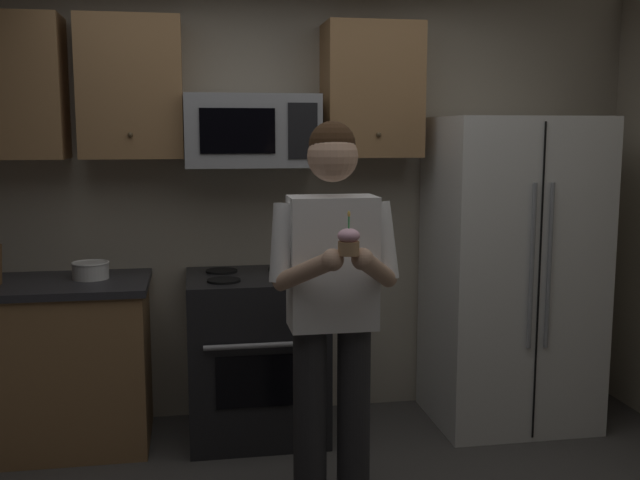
{
  "coord_description": "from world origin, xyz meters",
  "views": [
    {
      "loc": [
        -0.49,
        -2.73,
        1.71
      ],
      "look_at": [
        0.05,
        0.42,
        1.25
      ],
      "focal_mm": 41.82,
      "sensor_mm": 36.0,
      "label": 1
    }
  ],
  "objects": [
    {
      "name": "wall_back",
      "position": [
        0.0,
        1.75,
        1.3
      ],
      "size": [
        4.4,
        0.1,
        2.6
      ],
      "primitive_type": "cube",
      "color": "#B7AD99",
      "rests_on": "ground"
    },
    {
      "name": "oven_range",
      "position": [
        -0.15,
        1.36,
        0.46
      ],
      "size": [
        0.76,
        0.7,
        0.93
      ],
      "color": "black",
      "rests_on": "ground"
    },
    {
      "name": "microwave",
      "position": [
        -0.15,
        1.48,
        1.72
      ],
      "size": [
        0.74,
        0.41,
        0.4
      ],
      "color": "#9EA0A5"
    },
    {
      "name": "refrigerator",
      "position": [
        1.35,
        1.32,
        0.9
      ],
      "size": [
        0.9,
        0.75,
        1.8
      ],
      "color": "white",
      "rests_on": "ground"
    },
    {
      "name": "cabinet_row_upper",
      "position": [
        -0.72,
        1.53,
        1.95
      ],
      "size": [
        2.78,
        0.36,
        0.76
      ],
      "color": "#9E7247"
    },
    {
      "name": "counter_left",
      "position": [
        -1.45,
        1.38,
        0.46
      ],
      "size": [
        1.44,
        0.66,
        0.92
      ],
      "color": "#9E7247",
      "rests_on": "ground"
    },
    {
      "name": "bowl_large_white",
      "position": [
        -1.04,
        1.42,
        0.97
      ],
      "size": [
        0.2,
        0.2,
        0.09
      ],
      "color": "white",
      "rests_on": "counter_left"
    },
    {
      "name": "person",
      "position": [
        0.11,
        0.4,
        1.0
      ],
      "size": [
        0.6,
        0.48,
        1.76
      ],
      "color": "#262628",
      "rests_on": "ground"
    },
    {
      "name": "cupcake",
      "position": [
        0.11,
        0.08,
        1.29
      ],
      "size": [
        0.09,
        0.09,
        0.17
      ],
      "color": "#A87F56"
    }
  ]
}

